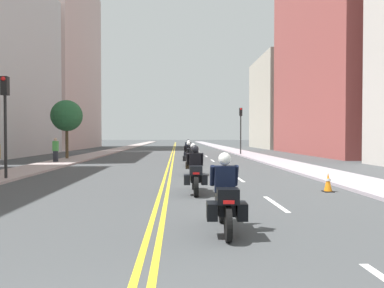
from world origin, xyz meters
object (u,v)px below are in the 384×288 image
(motorcycle_0, at_px, (225,199))
(motorcycle_3, at_px, (189,156))
(motorcycle_5, at_px, (188,150))
(traffic_cone_0, at_px, (328,182))
(traffic_light_near, at_px, (5,108))
(traffic_light_far, at_px, (241,123))
(pedestrian_1, at_px, (56,150))
(motorcycle_4, at_px, (189,152))
(motorcycle_1, at_px, (195,174))
(motorcycle_2, at_px, (193,162))
(street_tree_0, at_px, (67,116))

(motorcycle_0, bearing_deg, motorcycle_3, 93.14)
(motorcycle_5, distance_m, traffic_cone_0, 21.44)
(traffic_light_near, height_order, traffic_light_far, traffic_light_far)
(motorcycle_3, relative_size, pedestrian_1, 1.16)
(motorcycle_0, height_order, pedestrian_1, pedestrian_1)
(motorcycle_3, relative_size, motorcycle_4, 0.95)
(motorcycle_1, xyz_separation_m, motorcycle_4, (0.32, 16.33, -0.00))
(traffic_light_near, bearing_deg, traffic_light_far, 55.81)
(motorcycle_0, xyz_separation_m, traffic_light_far, (5.50, 28.93, 2.64))
(motorcycle_2, height_order, traffic_light_near, traffic_light_near)
(motorcycle_2, relative_size, traffic_light_near, 0.48)
(traffic_cone_0, xyz_separation_m, traffic_light_far, (1.23, 23.87, 2.98))
(motorcycle_3, bearing_deg, traffic_light_near, -136.91)
(motorcycle_2, bearing_deg, street_tree_0, 130.11)
(pedestrian_1, bearing_deg, motorcycle_4, 28.71)
(motorcycle_4, distance_m, traffic_light_near, 15.31)
(pedestrian_1, bearing_deg, motorcycle_0, -49.98)
(motorcycle_3, xyz_separation_m, traffic_light_far, (5.70, 12.91, 2.65))
(motorcycle_5, xyz_separation_m, traffic_light_far, (5.40, 2.85, 2.64))
(traffic_light_near, bearing_deg, street_tree_0, 96.67)
(traffic_cone_0, height_order, traffic_light_near, traffic_light_near)
(motorcycle_3, distance_m, motorcycle_4, 5.21)
(motorcycle_0, xyz_separation_m, pedestrian_1, (-9.52, 18.54, 0.27))
(motorcycle_2, distance_m, motorcycle_3, 5.32)
(motorcycle_4, relative_size, traffic_cone_0, 3.34)
(street_tree_0, bearing_deg, motorcycle_1, -61.45)
(traffic_light_near, bearing_deg, pedestrian_1, 96.92)
(motorcycle_0, bearing_deg, motorcycle_2, 93.25)
(motorcycle_0, relative_size, motorcycle_3, 1.02)
(motorcycle_0, bearing_deg, motorcycle_5, 92.20)
(traffic_light_far, bearing_deg, street_tree_0, -157.49)
(motorcycle_2, xyz_separation_m, traffic_light_near, (-8.16, -2.11, 2.47))
(traffic_light_near, relative_size, traffic_light_far, 0.94)
(pedestrian_1, bearing_deg, street_tree_0, 108.88)
(motorcycle_5, bearing_deg, street_tree_0, -163.50)
(motorcycle_3, distance_m, pedestrian_1, 9.65)
(motorcycle_1, bearing_deg, motorcycle_4, 89.42)
(street_tree_0, bearing_deg, traffic_cone_0, -50.88)
(motorcycle_5, bearing_deg, motorcycle_4, -94.49)
(motorcycle_3, xyz_separation_m, motorcycle_4, (0.17, 5.21, -0.00))
(pedestrian_1, xyz_separation_m, street_tree_0, (-0.42, 4.00, 2.64))
(motorcycle_2, distance_m, traffic_light_far, 19.27)
(traffic_cone_0, bearing_deg, street_tree_0, 129.12)
(motorcycle_1, distance_m, traffic_light_near, 9.12)
(motorcycle_1, height_order, motorcycle_2, motorcycle_1)
(traffic_cone_0, bearing_deg, motorcycle_2, 128.09)
(motorcycle_4, height_order, traffic_light_near, traffic_light_near)
(motorcycle_1, xyz_separation_m, traffic_light_near, (-7.96, 3.70, 2.47))
(motorcycle_0, xyz_separation_m, motorcycle_1, (-0.35, 4.90, -0.02))
(traffic_light_near, xyz_separation_m, street_tree_0, (-1.63, 13.93, 0.46))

